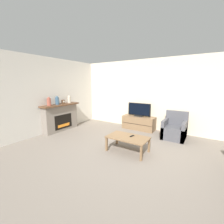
{
  "coord_description": "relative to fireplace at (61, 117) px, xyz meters",
  "views": [
    {
      "loc": [
        1.55,
        -3.26,
        1.8
      ],
      "look_at": [
        -1.11,
        0.86,
        0.85
      ],
      "focal_mm": 24.0,
      "sensor_mm": 36.0,
      "label": 1
    }
  ],
  "objects": [
    {
      "name": "wall_back",
      "position": [
        3.13,
        2.07,
        0.83
      ],
      "size": [
        12.0,
        0.06,
        2.7
      ],
      "color": "beige",
      "rests_on": "ground"
    },
    {
      "name": "tv",
      "position": [
        2.47,
        1.75,
        0.24
      ],
      "size": [
        0.91,
        0.18,
        0.52
      ],
      "color": "black",
      "rests_on": "tv_stand"
    },
    {
      "name": "remote",
      "position": [
        3.08,
        -0.16,
        -0.1
      ],
      "size": [
        0.06,
        0.15,
        0.02
      ],
      "rotation": [
        0.0,
        0.0,
        -0.16
      ],
      "color": "black",
      "rests_on": "coffee_table"
    },
    {
      "name": "coffee_table",
      "position": [
        3.0,
        -0.25,
        -0.16
      ],
      "size": [
        1.07,
        0.62,
        0.41
      ],
      "color": "brown",
      "rests_on": "ground"
    },
    {
      "name": "mantel_vase_right",
      "position": [
        0.02,
        0.45,
        0.64
      ],
      "size": [
        0.13,
        0.13,
        0.3
      ],
      "color": "beige",
      "rests_on": "fireplace"
    },
    {
      "name": "fireplace",
      "position": [
        0.0,
        0.0,
        0.0
      ],
      "size": [
        0.44,
        1.51,
        1.02
      ],
      "color": "slate",
      "rests_on": "ground"
    },
    {
      "name": "mantel_vase_left",
      "position": [
        0.02,
        -0.45,
        0.64
      ],
      "size": [
        0.14,
        0.14,
        0.31
      ],
      "color": "#994C3D",
      "rests_on": "fireplace"
    },
    {
      "name": "mantel_clock",
      "position": [
        0.02,
        0.15,
        0.58
      ],
      "size": [
        0.08,
        0.11,
        0.15
      ],
      "color": "brown",
      "rests_on": "fireplace"
    },
    {
      "name": "tv_stand",
      "position": [
        2.47,
        1.75,
        -0.26
      ],
      "size": [
        1.25,
        0.5,
        0.52
      ],
      "color": "brown",
      "rests_on": "ground"
    },
    {
      "name": "mantel_vase_centre_left",
      "position": [
        0.02,
        -0.11,
        0.64
      ],
      "size": [
        0.14,
        0.14,
        0.31
      ],
      "color": "#385670",
      "rests_on": "fireplace"
    },
    {
      "name": "armchair",
      "position": [
        3.85,
        1.49,
        -0.23
      ],
      "size": [
        0.7,
        0.76,
        0.87
      ],
      "color": "#4C4C51",
      "rests_on": "ground"
    },
    {
      "name": "ground_plane",
      "position": [
        3.13,
        -0.36,
        -0.52
      ],
      "size": [
        24.0,
        24.0,
        0.0
      ],
      "primitive_type": "plane",
      "color": "slate"
    },
    {
      "name": "wall_left",
      "position": [
        -0.19,
        -0.36,
        0.83
      ],
      "size": [
        0.06,
        12.0,
        2.7
      ],
      "color": "beige",
      "rests_on": "ground"
    }
  ]
}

